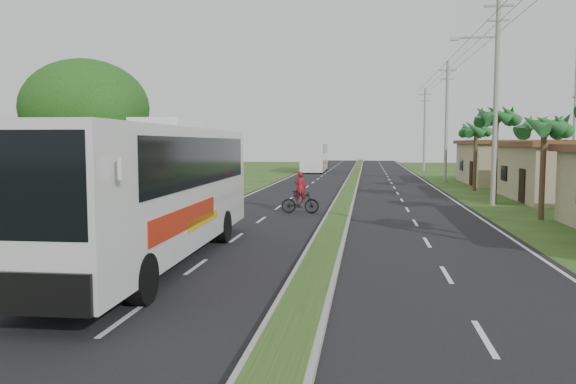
# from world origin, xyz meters

# --- Properties ---
(ground) EXTENTS (180.00, 180.00, 0.00)m
(ground) POSITION_xyz_m (0.00, 0.00, 0.00)
(ground) COLOR #2A4418
(ground) RESTS_ON ground
(road_asphalt) EXTENTS (14.00, 160.00, 0.02)m
(road_asphalt) POSITION_xyz_m (0.00, 20.00, 0.01)
(road_asphalt) COLOR black
(road_asphalt) RESTS_ON ground
(median_strip) EXTENTS (1.20, 160.00, 0.18)m
(median_strip) POSITION_xyz_m (0.00, 20.00, 0.10)
(median_strip) COLOR gray
(median_strip) RESTS_ON ground
(lane_edge_left) EXTENTS (0.12, 160.00, 0.01)m
(lane_edge_left) POSITION_xyz_m (-6.70, 20.00, 0.00)
(lane_edge_left) COLOR silver
(lane_edge_left) RESTS_ON ground
(lane_edge_right) EXTENTS (0.12, 160.00, 0.01)m
(lane_edge_right) POSITION_xyz_m (6.70, 20.00, 0.00)
(lane_edge_right) COLOR silver
(lane_edge_right) RESTS_ON ground
(shop_mid) EXTENTS (7.60, 10.60, 3.67)m
(shop_mid) POSITION_xyz_m (14.00, 22.00, 1.86)
(shop_mid) COLOR tan
(shop_mid) RESTS_ON ground
(shop_far) EXTENTS (8.60, 11.60, 3.82)m
(shop_far) POSITION_xyz_m (14.00, 36.00, 1.93)
(shop_far) COLOR tan
(shop_far) RESTS_ON ground
(palm_verge_b) EXTENTS (2.40, 2.40, 5.05)m
(palm_verge_b) POSITION_xyz_m (9.40, 12.00, 4.36)
(palm_verge_b) COLOR #473321
(palm_verge_b) RESTS_ON ground
(palm_verge_c) EXTENTS (2.40, 2.40, 5.85)m
(palm_verge_c) POSITION_xyz_m (8.80, 19.00, 5.12)
(palm_verge_c) COLOR #473321
(palm_verge_c) RESTS_ON ground
(palm_verge_d) EXTENTS (2.40, 2.40, 5.25)m
(palm_verge_d) POSITION_xyz_m (9.30, 28.00, 4.55)
(palm_verge_d) COLOR #473321
(palm_verge_d) RESTS_ON ground
(shade_tree) EXTENTS (6.30, 6.00, 7.54)m
(shade_tree) POSITION_xyz_m (-12.11, 10.02, 5.03)
(shade_tree) COLOR #473321
(shade_tree) RESTS_ON ground
(utility_pole_b) EXTENTS (3.20, 0.28, 12.00)m
(utility_pole_b) POSITION_xyz_m (8.47, 18.00, 6.26)
(utility_pole_b) COLOR gray
(utility_pole_b) RESTS_ON ground
(utility_pole_c) EXTENTS (1.60, 0.28, 11.00)m
(utility_pole_c) POSITION_xyz_m (8.50, 38.00, 5.67)
(utility_pole_c) COLOR gray
(utility_pole_c) RESTS_ON ground
(utility_pole_d) EXTENTS (1.60, 0.28, 10.50)m
(utility_pole_d) POSITION_xyz_m (8.50, 58.00, 5.42)
(utility_pole_d) COLOR gray
(utility_pole_d) RESTS_ON ground
(coach_bus_main) EXTENTS (3.14, 13.46, 4.33)m
(coach_bus_main) POSITION_xyz_m (-4.90, 0.47, 2.38)
(coach_bus_main) COLOR silver
(coach_bus_main) RESTS_ON ground
(coach_bus_far) EXTENTS (2.93, 12.21, 3.54)m
(coach_bus_far) POSITION_xyz_m (-5.20, 54.92, 2.01)
(coach_bus_far) COLOR white
(coach_bus_far) RESTS_ON ground
(motorcyclist) EXTENTS (1.93, 0.60, 2.14)m
(motorcyclist) POSITION_xyz_m (-2.00, 12.71, 0.75)
(motorcyclist) COLOR black
(motorcyclist) RESTS_ON ground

